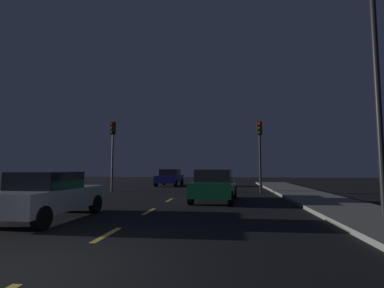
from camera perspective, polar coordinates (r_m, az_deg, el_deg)
ground_plane at (r=11.71m, az=-7.83°, el=-12.90°), size 80.00×80.00×0.00m
sidewalk_curb_right at (r=12.20m, az=29.53°, el=-11.65°), size 3.00×40.00×0.15m
lane_stripe_second at (r=7.60m, az=-16.78°, el=-17.13°), size 0.16×1.60×0.01m
lane_stripe_third at (r=11.14m, az=-8.65°, el=-13.29°), size 0.16×1.60×0.01m
lane_stripe_fourth at (r=14.80m, az=-4.58°, el=-11.23°), size 0.16×1.60×0.01m
traffic_signal_left at (r=20.92m, az=-15.73°, el=0.29°), size 0.32×0.38×4.95m
traffic_signal_right at (r=19.40m, az=13.55°, el=0.28°), size 0.32×0.38×4.76m
car_stopped_ahead at (r=14.14m, az=4.58°, el=-8.32°), size 2.27×4.38×1.57m
car_adjacent_lane at (r=10.31m, az=-26.93°, el=-9.21°), size 1.92×4.12×1.52m
car_oncoming_far at (r=26.36m, az=-4.54°, el=-6.75°), size 2.09×3.99×1.54m
street_lamp_right at (r=11.05m, az=32.17°, el=12.03°), size 1.70×0.36×7.97m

